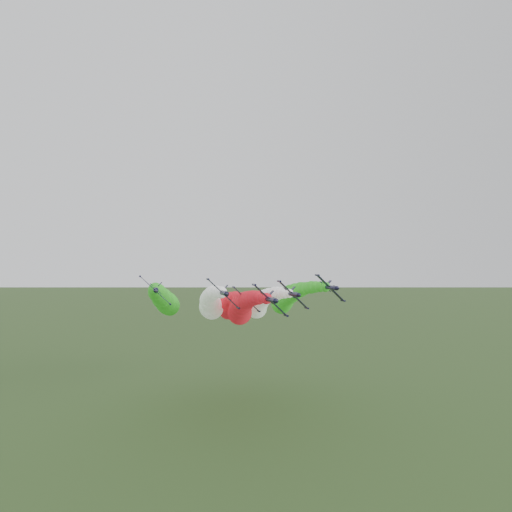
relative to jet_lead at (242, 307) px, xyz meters
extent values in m
plane|color=#3D5C28|center=(-8.65, -31.39, -30.82)|extent=(3000.00, 3000.00, 0.00)
cylinder|color=black|center=(-3.47, -45.23, 5.10)|extent=(1.33, 7.71, 1.33)
cone|color=black|center=(-3.47, -49.77, 5.10)|extent=(1.21, 1.54, 1.21)
cone|color=black|center=(-3.47, -41.03, 5.10)|extent=(1.21, 0.77, 1.21)
ellipsoid|color=black|center=(-3.23, -46.94, 5.35)|extent=(0.86, 1.61, 0.86)
cube|color=black|center=(-3.56, -45.40, 5.01)|extent=(6.04, 1.63, 5.73)
cylinder|color=black|center=(-6.55, -45.40, 7.83)|extent=(0.53, 2.23, 0.53)
cylinder|color=black|center=(-0.57, -45.40, 2.18)|extent=(0.53, 2.23, 0.53)
cube|color=black|center=(-2.79, -41.97, 5.82)|extent=(1.44, 1.28, 1.51)
cube|color=black|center=(-3.38, -41.97, 5.20)|extent=(2.42, 0.94, 2.30)
sphere|color=red|center=(-3.47, -42.23, 5.10)|extent=(2.16, 2.16, 2.16)
sphere|color=red|center=(-3.45, -38.85, 5.02)|extent=(2.11, 2.11, 2.11)
sphere|color=red|center=(-3.39, -35.48, 4.84)|extent=(2.80, 2.80, 2.80)
sphere|color=red|center=(-3.29, -32.10, 4.61)|extent=(3.04, 3.04, 3.04)
sphere|color=red|center=(-3.15, -28.73, 4.32)|extent=(3.36, 3.36, 3.36)
sphere|color=red|center=(-2.97, -25.35, 3.99)|extent=(3.59, 3.59, 3.59)
sphere|color=red|center=(-2.75, -21.97, 3.61)|extent=(3.89, 3.89, 3.89)
sphere|color=red|center=(-2.48, -18.60, 3.19)|extent=(4.26, 4.26, 4.26)
sphere|color=red|center=(-2.18, -15.22, 2.73)|extent=(3.93, 3.93, 3.93)
sphere|color=red|center=(-1.84, -11.85, 2.24)|extent=(4.72, 4.72, 4.72)
sphere|color=red|center=(-1.46, -8.47, 1.71)|extent=(5.61, 5.61, 5.61)
sphere|color=red|center=(-1.04, -5.09, 1.16)|extent=(5.58, 5.58, 5.58)
sphere|color=red|center=(-0.57, -1.72, 0.57)|extent=(5.15, 5.15, 5.15)
sphere|color=red|center=(-0.07, 1.66, -0.05)|extent=(6.10, 6.10, 6.10)
sphere|color=red|center=(0.47, 5.03, -0.70)|extent=(6.12, 6.12, 6.12)
sphere|color=red|center=(1.06, 8.41, -1.38)|extent=(6.75, 6.75, 6.75)
sphere|color=red|center=(1.68, 11.79, -2.08)|extent=(5.89, 5.89, 5.89)
sphere|color=red|center=(2.34, 15.16, -2.82)|extent=(7.44, 7.44, 7.44)
cylinder|color=black|center=(-10.82, -37.12, 5.95)|extent=(1.33, 7.71, 1.33)
cone|color=black|center=(-10.82, -41.66, 5.95)|extent=(1.21, 1.54, 1.21)
cone|color=black|center=(-10.82, -32.92, 5.95)|extent=(1.21, 0.77, 1.21)
ellipsoid|color=black|center=(-10.58, -38.83, 6.20)|extent=(0.86, 1.61, 0.86)
cube|color=black|center=(-10.91, -37.29, 5.86)|extent=(6.04, 1.63, 5.73)
cylinder|color=black|center=(-13.90, -37.29, 8.68)|extent=(0.53, 2.23, 0.53)
cylinder|color=black|center=(-7.92, -37.29, 3.03)|extent=(0.53, 2.23, 0.53)
cube|color=black|center=(-10.14, -33.87, 6.66)|extent=(1.44, 1.28, 1.51)
cube|color=black|center=(-10.73, -33.87, 6.04)|extent=(2.42, 0.94, 2.30)
sphere|color=white|center=(-10.82, -34.12, 5.95)|extent=(2.41, 2.41, 2.41)
sphere|color=white|center=(-10.80, -30.75, 5.86)|extent=(2.19, 2.19, 2.19)
sphere|color=white|center=(-10.74, -27.37, 5.69)|extent=(2.72, 2.72, 2.72)
sphere|color=white|center=(-10.64, -23.99, 5.46)|extent=(2.50, 2.50, 2.50)
sphere|color=white|center=(-10.50, -20.62, 5.17)|extent=(3.29, 3.29, 3.29)
sphere|color=white|center=(-10.32, -17.24, 4.83)|extent=(3.61, 3.61, 3.61)
sphere|color=white|center=(-10.10, -13.87, 4.45)|extent=(3.72, 3.72, 3.72)
sphere|color=white|center=(-9.83, -10.49, 4.03)|extent=(3.59, 3.59, 3.59)
sphere|color=white|center=(-9.53, -7.11, 3.58)|extent=(3.94, 3.94, 3.94)
sphere|color=white|center=(-9.19, -3.74, 3.09)|extent=(4.53, 4.53, 4.53)
sphere|color=white|center=(-8.81, -0.36, 2.56)|extent=(4.42, 4.42, 4.42)
sphere|color=white|center=(-8.39, 3.01, 2.00)|extent=(5.38, 5.38, 5.38)
sphere|color=white|center=(-7.92, 6.39, 1.41)|extent=(5.53, 5.53, 5.53)
sphere|color=white|center=(-7.42, 9.77, 0.79)|extent=(5.32, 5.32, 5.32)
sphere|color=white|center=(-6.88, 13.14, 0.15)|extent=(5.56, 5.56, 5.56)
sphere|color=white|center=(-6.29, 16.52, -0.53)|extent=(6.82, 6.82, 6.82)
sphere|color=white|center=(-5.67, 19.89, -1.24)|extent=(7.45, 7.45, 7.45)
sphere|color=white|center=(-5.01, 23.27, -1.97)|extent=(7.26, 7.26, 7.26)
cylinder|color=black|center=(4.46, -33.33, 5.35)|extent=(1.33, 7.71, 1.33)
cone|color=black|center=(4.46, -37.87, 5.35)|extent=(1.21, 1.54, 1.21)
cone|color=black|center=(4.46, -29.14, 5.35)|extent=(1.21, 0.77, 1.21)
ellipsoid|color=black|center=(4.69, -35.05, 5.60)|extent=(0.86, 1.61, 0.86)
cube|color=black|center=(4.37, -33.50, 5.25)|extent=(6.04, 1.63, 5.73)
cylinder|color=black|center=(1.38, -33.50, 8.08)|extent=(0.53, 2.23, 0.53)
cylinder|color=black|center=(7.35, -33.50, 2.43)|extent=(0.53, 2.23, 0.53)
cube|color=black|center=(5.13, -30.08, 6.06)|extent=(1.44, 1.28, 1.51)
cube|color=black|center=(4.54, -30.08, 5.44)|extent=(2.42, 0.94, 2.30)
sphere|color=white|center=(4.46, -30.34, 5.35)|extent=(1.95, 1.95, 1.95)
sphere|color=white|center=(4.48, -26.96, 5.26)|extent=(2.44, 2.44, 2.44)
sphere|color=white|center=(4.54, -23.58, 5.09)|extent=(2.68, 2.68, 2.68)
sphere|color=white|center=(4.64, -20.21, 4.85)|extent=(3.14, 3.14, 3.14)
sphere|color=white|center=(4.78, -16.83, 4.56)|extent=(3.32, 3.32, 3.32)
sphere|color=white|center=(4.96, -13.46, 4.23)|extent=(3.17, 3.17, 3.17)
sphere|color=white|center=(5.18, -10.08, 3.85)|extent=(3.64, 3.64, 3.64)
sphere|color=white|center=(5.44, -6.70, 3.43)|extent=(3.77, 3.77, 3.77)
sphere|color=white|center=(5.74, -3.33, 2.98)|extent=(4.05, 4.05, 4.05)
sphere|color=white|center=(6.08, 0.05, 2.48)|extent=(4.43, 4.43, 4.43)
sphere|color=white|center=(6.47, 3.42, 1.96)|extent=(4.99, 4.99, 4.99)
sphere|color=white|center=(6.89, 6.80, 1.40)|extent=(4.80, 4.80, 4.80)
sphere|color=white|center=(7.35, 10.18, 0.81)|extent=(5.53, 5.53, 5.53)
sphere|color=white|center=(7.85, 13.55, 0.19)|extent=(5.96, 5.96, 5.96)
sphere|color=white|center=(8.40, 16.93, -0.46)|extent=(5.62, 5.62, 5.62)
sphere|color=white|center=(8.98, 20.31, -1.13)|extent=(6.35, 6.35, 6.35)
sphere|color=white|center=(9.60, 23.68, -1.84)|extent=(6.66, 6.66, 6.66)
sphere|color=white|center=(10.27, 27.06, -2.57)|extent=(6.84, 6.84, 6.84)
cylinder|color=black|center=(-23.61, -30.43, 6.43)|extent=(1.33, 7.71, 1.33)
cone|color=black|center=(-23.61, -34.97, 6.43)|extent=(1.21, 1.54, 1.21)
cone|color=black|center=(-23.61, -26.23, 6.43)|extent=(1.21, 0.77, 1.21)
ellipsoid|color=black|center=(-23.38, -32.14, 6.68)|extent=(0.86, 1.61, 0.86)
cube|color=black|center=(-23.70, -30.60, 6.34)|extent=(6.04, 1.63, 5.73)
cylinder|color=black|center=(-26.69, -30.60, 9.16)|extent=(0.53, 2.23, 0.53)
cylinder|color=black|center=(-20.72, -30.60, 3.51)|extent=(0.53, 2.23, 0.53)
cube|color=black|center=(-22.94, -27.17, 7.15)|extent=(1.44, 1.28, 1.51)
cube|color=black|center=(-23.53, -27.17, 6.52)|extent=(2.42, 0.94, 2.30)
sphere|color=green|center=(-23.61, -27.43, 6.43)|extent=(1.86, 1.86, 1.86)
sphere|color=green|center=(-23.59, -24.05, 6.34)|extent=(2.27, 2.27, 2.27)
sphere|color=green|center=(-23.53, -20.68, 6.17)|extent=(2.37, 2.37, 2.37)
sphere|color=green|center=(-23.43, -17.30, 5.94)|extent=(2.94, 2.94, 2.94)
sphere|color=green|center=(-23.29, -13.93, 5.65)|extent=(3.42, 3.42, 3.42)
sphere|color=green|center=(-23.11, -10.55, 5.31)|extent=(3.75, 3.75, 3.75)
sphere|color=green|center=(-22.89, -7.17, 4.93)|extent=(3.79, 3.79, 3.79)
sphere|color=green|center=(-22.63, -3.80, 4.52)|extent=(4.59, 4.59, 4.59)
sphere|color=green|center=(-22.33, -0.42, 4.06)|extent=(4.69, 4.69, 4.69)
sphere|color=green|center=(-21.98, 2.95, 3.57)|extent=(4.87, 4.87, 4.87)
sphere|color=green|center=(-21.60, 6.33, 3.04)|extent=(4.81, 4.81, 4.81)
sphere|color=green|center=(-21.18, 9.71, 2.48)|extent=(4.97, 4.97, 4.97)
sphere|color=green|center=(-20.72, 13.08, 1.89)|extent=(5.97, 5.97, 5.97)
sphere|color=green|center=(-20.21, 16.46, 1.28)|extent=(5.49, 5.49, 5.49)
sphere|color=green|center=(-19.67, 19.83, 0.63)|extent=(5.71, 5.71, 5.71)
sphere|color=green|center=(-19.09, 23.21, -0.05)|extent=(6.80, 6.80, 6.80)
sphere|color=green|center=(-18.46, 26.59, -0.76)|extent=(6.83, 6.83, 6.83)
sphere|color=green|center=(-17.80, 29.96, -1.49)|extent=(6.53, 6.53, 6.53)
cylinder|color=black|center=(13.92, -30.12, 6.52)|extent=(1.33, 7.71, 1.33)
cone|color=black|center=(13.92, -34.66, 6.52)|extent=(1.21, 1.54, 1.21)
cone|color=black|center=(13.92, -25.92, 6.52)|extent=(1.21, 0.77, 1.21)
ellipsoid|color=black|center=(14.15, -31.83, 6.76)|extent=(0.86, 1.61, 0.86)
cube|color=black|center=(13.83, -30.29, 6.42)|extent=(6.04, 1.63, 5.73)
cylinder|color=black|center=(10.84, -30.29, 9.25)|extent=(0.53, 2.23, 0.53)
cylinder|color=black|center=(16.81, -30.29, 3.60)|extent=(0.53, 2.23, 0.53)
cube|color=black|center=(14.59, -26.86, 7.23)|extent=(1.44, 1.28, 1.51)
cube|color=black|center=(14.00, -26.86, 6.61)|extent=(2.42, 0.94, 2.30)
sphere|color=green|center=(13.92, -27.12, 6.52)|extent=(2.29, 2.29, 2.29)
sphere|color=green|center=(13.94, -23.74, 6.43)|extent=(2.52, 2.52, 2.52)
sphere|color=green|center=(14.00, -20.37, 6.26)|extent=(2.77, 2.77, 2.77)
sphere|color=green|center=(14.10, -16.99, 6.02)|extent=(3.10, 3.10, 3.10)
sphere|color=green|center=(14.24, -13.62, 5.73)|extent=(3.07, 3.07, 3.07)
sphere|color=green|center=(14.42, -10.24, 5.40)|extent=(3.39, 3.39, 3.39)
sphere|color=green|center=(14.64, -6.86, 5.02)|extent=(3.99, 3.99, 3.99)
sphere|color=green|center=(14.90, -3.49, 4.60)|extent=(3.58, 3.58, 3.58)
sphere|color=green|center=(15.20, -0.11, 4.15)|extent=(4.66, 4.66, 4.66)
sphere|color=green|center=(15.55, 3.26, 3.65)|extent=(4.87, 4.87, 4.87)
sphere|color=green|center=(15.93, 6.64, 3.13)|extent=(5.47, 5.47, 5.47)
sphere|color=green|center=(16.35, 10.02, 2.57)|extent=(5.51, 5.51, 5.51)
sphere|color=green|center=(16.81, 13.39, 1.98)|extent=(5.41, 5.41, 5.41)
sphere|color=green|center=(17.32, 16.77, 1.36)|extent=(5.60, 5.60, 5.60)
sphere|color=green|center=(17.86, 20.14, 0.71)|extent=(6.33, 6.33, 6.33)
sphere|color=green|center=(18.44, 23.52, 0.03)|extent=(6.93, 6.93, 6.93)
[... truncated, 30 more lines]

